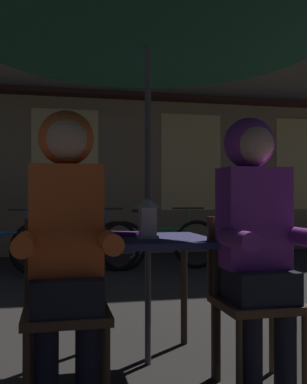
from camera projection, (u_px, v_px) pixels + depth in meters
ground_plane at (148, 364)px, 2.64m from camera, size 60.00×60.00×0.00m
cafe_table at (148, 255)px, 2.64m from camera, size 0.72×0.72×0.74m
patio_umbrella at (148, 14)px, 2.66m from camera, size 2.10×2.10×2.31m
lantern at (148, 217)px, 2.60m from camera, size 0.11×0.11×0.23m
chair_left at (66, 298)px, 2.18m from camera, size 0.40×0.40×0.87m
chair_right at (251, 289)px, 2.38m from camera, size 0.40×0.40×0.87m
person_left_hooded at (66, 225)px, 2.13m from camera, size 0.45×0.56×1.40m
person_right_hooded at (255, 222)px, 2.33m from camera, size 0.45×0.56×1.40m
shopfront_building at (127, 79)px, 8.10m from camera, size 10.00×0.93×6.20m
bicycle_third at (76, 246)px, 5.87m from camera, size 1.68×0.10×0.84m
bicycle_fourth at (160, 244)px, 6.09m from camera, size 1.68×0.08×0.84m
book at (123, 234)px, 2.76m from camera, size 0.24×0.21×0.02m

